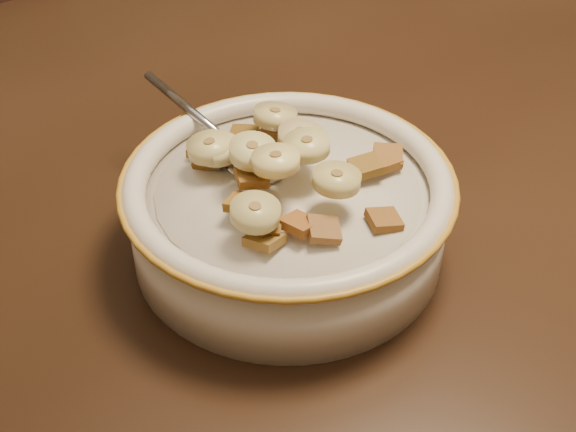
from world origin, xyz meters
TOP-DOWN VIEW (x-y plane):
  - table at (0.00, 0.00)m, footprint 1.41×0.91m
  - cereal_bowl at (-0.15, -0.07)m, footprint 0.22×0.22m
  - milk at (-0.15, -0.07)m, footprint 0.18×0.18m
  - spoon at (-0.15, -0.04)m, footprint 0.05×0.06m
  - cereal_square_0 at (-0.19, -0.10)m, footprint 0.02×0.02m
  - cereal_square_1 at (-0.17, -0.11)m, footprint 0.03×0.03m
  - cereal_square_2 at (-0.16, -0.06)m, footprint 0.02×0.02m
  - cereal_square_3 at (-0.07, -0.09)m, footprint 0.03×0.03m
  - cereal_square_4 at (-0.08, -0.09)m, footprint 0.02×0.02m
  - cereal_square_5 at (-0.16, -0.03)m, footprint 0.02×0.02m
  - cereal_square_6 at (-0.17, -0.02)m, footprint 0.03×0.03m
  - cereal_square_7 at (-0.17, -0.06)m, footprint 0.03×0.03m
  - cereal_square_8 at (-0.16, -0.13)m, footprint 0.03×0.03m
  - cereal_square_9 at (-0.12, -0.14)m, footprint 0.03×0.03m
  - cereal_square_10 at (-0.12, -0.02)m, footprint 0.02×0.03m
  - cereal_square_11 at (-0.17, -0.01)m, footprint 0.03×0.03m
  - cereal_square_12 at (-0.14, -0.01)m, footprint 0.03×0.03m
  - cereal_square_13 at (-0.10, -0.09)m, footprint 0.03×0.03m
  - cereal_square_14 at (-0.12, -0.03)m, footprint 0.02×0.02m
  - cereal_square_15 at (-0.17, -0.01)m, footprint 0.03×0.03m
  - cereal_square_16 at (-0.19, -0.11)m, footprint 0.03×0.03m
  - cereal_square_17 at (-0.19, -0.08)m, footprint 0.03×0.03m
  - cereal_square_18 at (-0.11, -0.04)m, footprint 0.02×0.02m
  - cereal_square_19 at (-0.19, -0.10)m, footprint 0.03×0.03m
  - banana_slice_0 at (-0.17, -0.03)m, footprint 0.04×0.04m
  - banana_slice_1 at (-0.13, -0.11)m, footprint 0.04×0.04m
  - banana_slice_2 at (-0.16, -0.08)m, footprint 0.04×0.04m
  - banana_slice_3 at (-0.13, -0.06)m, footprint 0.04×0.04m
  - banana_slice_4 at (-0.16, -0.06)m, footprint 0.04×0.04m
  - banana_slice_5 at (-0.12, -0.02)m, footprint 0.04×0.04m
  - banana_slice_6 at (-0.13, -0.07)m, footprint 0.03×0.03m
  - banana_slice_7 at (-0.18, -0.02)m, footprint 0.04×0.04m
  - banana_slice_8 at (-0.19, -0.10)m, footprint 0.03×0.03m

SIDE VIEW (x-z plane):
  - table at x=0.00m, z-range 0.71..0.75m
  - cereal_bowl at x=-0.15m, z-range 0.75..0.80m
  - milk at x=-0.15m, z-range 0.80..0.80m
  - spoon at x=-0.15m, z-range 0.80..0.81m
  - cereal_square_9 at x=-0.12m, z-range 0.80..0.81m
  - cereal_square_15 at x=-0.17m, z-range 0.80..0.81m
  - cereal_square_11 at x=-0.17m, z-range 0.80..0.81m
  - cereal_square_12 at x=-0.14m, z-range 0.80..0.81m
  - cereal_square_16 at x=-0.19m, z-range 0.80..0.82m
  - cereal_square_4 at x=-0.08m, z-range 0.81..0.81m
  - cereal_square_3 at x=-0.07m, z-range 0.81..0.82m
  - cereal_square_8 at x=-0.16m, z-range 0.81..0.82m
  - cereal_square_18 at x=-0.11m, z-range 0.81..0.82m
  - cereal_square_14 at x=-0.12m, z-range 0.81..0.82m
  - cereal_square_0 at x=-0.19m, z-range 0.81..0.82m
  - cereal_square_6 at x=-0.17m, z-range 0.81..0.82m
  - cereal_square_13 at x=-0.10m, z-range 0.81..0.82m
  - cereal_square_10 at x=-0.12m, z-range 0.81..0.82m
  - cereal_square_1 at x=-0.17m, z-range 0.81..0.82m
  - cereal_square_5 at x=-0.16m, z-range 0.81..0.82m
  - cereal_square_19 at x=-0.19m, z-range 0.81..0.82m
  - cereal_square_17 at x=-0.19m, z-range 0.81..0.82m
  - cereal_square_7 at x=-0.17m, z-range 0.82..0.83m
  - banana_slice_0 at x=-0.17m, z-range 0.82..0.83m
  - cereal_square_2 at x=-0.16m, z-range 0.82..0.83m
  - banana_slice_7 at x=-0.18m, z-range 0.82..0.83m
  - banana_slice_8 at x=-0.19m, z-range 0.82..0.83m
  - banana_slice_5 at x=-0.12m, z-range 0.82..0.84m
  - banana_slice_1 at x=-0.13m, z-range 0.82..0.84m
  - banana_slice_3 at x=-0.13m, z-range 0.83..0.84m
  - banana_slice_6 at x=-0.13m, z-range 0.83..0.84m
  - banana_slice_4 at x=-0.16m, z-range 0.83..0.84m
  - banana_slice_2 at x=-0.16m, z-range 0.83..0.85m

